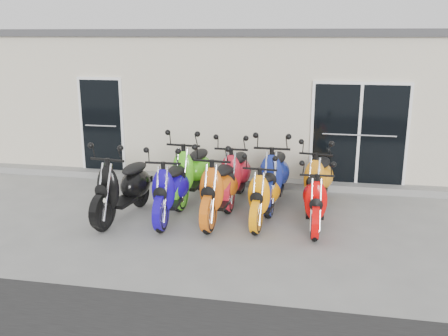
{
  "coord_description": "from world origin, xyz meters",
  "views": [
    {
      "loc": [
        1.78,
        -8.53,
        3.26
      ],
      "look_at": [
        0.0,
        0.6,
        0.75
      ],
      "focal_mm": 40.0,
      "sensor_mm": 36.0,
      "label": 1
    }
  ],
  "objects": [
    {
      "name": "scooter_back_yellow",
      "position": [
        1.8,
        0.84,
        0.71
      ],
      "size": [
        0.98,
        2.01,
        1.42
      ],
      "primitive_type": null,
      "rotation": [
        0.0,
        0.0,
        -0.15
      ],
      "color": "orange",
      "rests_on": "ground"
    },
    {
      "name": "scooter_back_red",
      "position": [
        0.19,
        0.81,
        0.73
      ],
      "size": [
        0.76,
        2.0,
        1.47
      ],
      "primitive_type": null,
      "rotation": [
        0.0,
        0.0,
        -0.02
      ],
      "color": "red",
      "rests_on": "ground"
    },
    {
      "name": "scooter_front_blue",
      "position": [
        -0.79,
        -0.33,
        0.72
      ],
      "size": [
        0.77,
        1.96,
        1.43
      ],
      "primitive_type": null,
      "rotation": [
        0.0,
        0.0,
        0.03
      ],
      "color": "#16069B",
      "rests_on": "ground"
    },
    {
      "name": "front_step",
      "position": [
        0.0,
        2.02,
        0.07
      ],
      "size": [
        14.0,
        0.4,
        0.15
      ],
      "primitive_type": "cube",
      "color": "gray",
      "rests_on": "ground"
    },
    {
      "name": "roof_cap",
      "position": [
        0.0,
        5.2,
        3.28
      ],
      "size": [
        14.2,
        6.2,
        0.16
      ],
      "primitive_type": "cube",
      "color": "#3F3F42",
      "rests_on": "building"
    },
    {
      "name": "door_right",
      "position": [
        2.6,
        2.17,
        1.26
      ],
      "size": [
        2.02,
        0.08,
        2.22
      ],
      "primitive_type": "cube",
      "color": "black",
      "rests_on": "front_step"
    },
    {
      "name": "building",
      "position": [
        0.0,
        5.2,
        1.6
      ],
      "size": [
        14.0,
        6.0,
        3.2
      ],
      "primitive_type": "cube",
      "color": "beige",
      "rests_on": "ground"
    },
    {
      "name": "scooter_back_green",
      "position": [
        -0.69,
        0.77,
        0.76
      ],
      "size": [
        0.91,
        2.12,
        1.53
      ],
      "primitive_type": null,
      "rotation": [
        0.0,
        0.0,
        -0.08
      ],
      "color": "#52D31C",
      "rests_on": "ground"
    },
    {
      "name": "ground",
      "position": [
        0.0,
        0.0,
        0.0
      ],
      "size": [
        80.0,
        80.0,
        0.0
      ],
      "primitive_type": "plane",
      "color": "gray",
      "rests_on": "ground"
    },
    {
      "name": "scooter_front_orange_b",
      "position": [
        0.87,
        -0.17,
        0.67
      ],
      "size": [
        0.82,
        1.87,
        1.35
      ],
      "primitive_type": null,
      "rotation": [
        0.0,
        0.0,
        -0.09
      ],
      "color": "#FF9306",
      "rests_on": "ground"
    },
    {
      "name": "scooter_front_red",
      "position": [
        1.76,
        -0.26,
        0.65
      ],
      "size": [
        0.7,
        1.78,
        1.3
      ],
      "primitive_type": null,
      "rotation": [
        0.0,
        0.0,
        0.04
      ],
      "color": "#EA0707",
      "rests_on": "ground"
    },
    {
      "name": "door_left",
      "position": [
        -3.2,
        2.17,
        1.26
      ],
      "size": [
        1.07,
        0.08,
        2.22
      ],
      "primitive_type": "cube",
      "color": "black",
      "rests_on": "front_step"
    },
    {
      "name": "scooter_front_black",
      "position": [
        -1.65,
        -0.45,
        0.75
      ],
      "size": [
        1.02,
        2.1,
        1.49
      ],
      "primitive_type": null,
      "rotation": [
        0.0,
        0.0,
        -0.15
      ],
      "color": "black",
      "rests_on": "ground"
    },
    {
      "name": "scooter_front_orange_a",
      "position": [
        0.07,
        -0.21,
        0.75
      ],
      "size": [
        0.85,
        2.06,
        1.49
      ],
      "primitive_type": null,
      "rotation": [
        0.0,
        0.0,
        -0.06
      ],
      "color": "#D45B0F",
      "rests_on": "ground"
    },
    {
      "name": "scooter_back_blue",
      "position": [
        0.96,
        0.75,
        0.77
      ],
      "size": [
        0.83,
        2.11,
        1.55
      ],
      "primitive_type": null,
      "rotation": [
        0.0,
        0.0,
        -0.03
      ],
      "color": "navy",
      "rests_on": "ground"
    }
  ]
}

